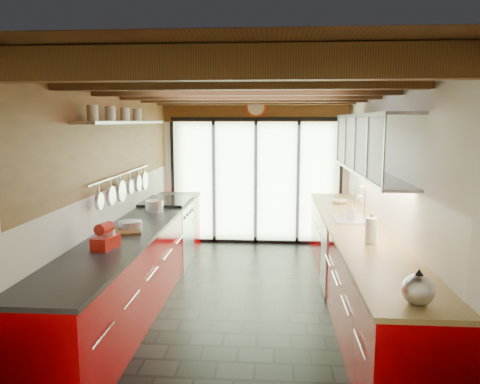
{
  "coord_description": "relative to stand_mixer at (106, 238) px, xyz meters",
  "views": [
    {
      "loc": [
        0.31,
        -5.27,
        2.12
      ],
      "look_at": [
        -0.1,
        0.4,
        1.25
      ],
      "focal_mm": 35.0,
      "sensor_mm": 36.0,
      "label": 1
    }
  ],
  "objects": [
    {
      "name": "stand_mixer",
      "position": [
        0.0,
        0.0,
        0.0
      ],
      "size": [
        0.21,
        0.31,
        0.26
      ],
      "color": "#B7180E",
      "rests_on": "left_counter"
    },
    {
      "name": "ground",
      "position": [
        1.27,
        1.08,
        -1.02
      ],
      "size": [
        5.5,
        5.5,
        0.0
      ],
      "primitive_type": "plane",
      "color": "black",
      "rests_on": "ground"
    },
    {
      "name": "room_shell",
      "position": [
        1.27,
        1.08,
        0.63
      ],
      "size": [
        5.5,
        5.5,
        5.5
      ],
      "color": "silver",
      "rests_on": "ground"
    },
    {
      "name": "right_counter",
      "position": [
        2.54,
        1.08,
        -0.56
      ],
      "size": [
        0.68,
        5.0,
        0.92
      ],
      "color": "#AB0002",
      "rests_on": "ground"
    },
    {
      "name": "upper_cabinets_right",
      "position": [
        2.7,
        1.38,
        0.83
      ],
      "size": [
        0.34,
        3.0,
        3.0
      ],
      "color": "silver",
      "rests_on": "ground"
    },
    {
      "name": "ceiling_beams",
      "position": [
        1.27,
        1.45,
        1.44
      ],
      "size": [
        3.14,
        5.06,
        4.9
      ],
      "color": "#593316",
      "rests_on": "ground"
    },
    {
      "name": "left_counter",
      "position": [
        -0.01,
        1.08,
        -0.56
      ],
      "size": [
        0.68,
        5.0,
        0.92
      ],
      "color": "#AB0002",
      "rests_on": "ground"
    },
    {
      "name": "bowl",
      "position": [
        2.54,
        2.62,
        -0.07
      ],
      "size": [
        0.28,
        0.28,
        0.06
      ],
      "primitive_type": "imported",
      "rotation": [
        0.0,
        0.0,
        -0.3
      ],
      "color": "silver",
      "rests_on": "right_counter"
    },
    {
      "name": "left_wall_fixtures",
      "position": [
        -0.2,
        1.33,
        0.78
      ],
      "size": [
        0.28,
        2.6,
        0.96
      ],
      "color": "silver",
      "rests_on": "ground"
    },
    {
      "name": "kettle",
      "position": [
        2.54,
        -1.17,
        0.01
      ],
      "size": [
        0.28,
        0.3,
        0.25
      ],
      "color": "silver",
      "rests_on": "right_counter"
    },
    {
      "name": "cutting_board",
      "position": [
        0.0,
        0.64,
        -0.09
      ],
      "size": [
        0.38,
        0.43,
        0.03
      ],
      "primitive_type": "cube",
      "rotation": [
        0.0,
        0.0,
        0.41
      ],
      "color": "brown",
      "rests_on": "left_counter"
    },
    {
      "name": "soap_bottle",
      "position": [
        2.54,
        1.53,
        -0.0
      ],
      "size": [
        0.11,
        0.11,
        0.19
      ],
      "primitive_type": "imported",
      "rotation": [
        0.0,
        0.0,
        -0.35
      ],
      "color": "silver",
      "rests_on": "right_counter"
    },
    {
      "name": "pot_small",
      "position": [
        0.0,
        0.76,
        -0.05
      ],
      "size": [
        0.28,
        0.28,
        0.1
      ],
      "primitive_type": "cylinder",
      "rotation": [
        0.0,
        0.0,
        0.08
      ],
      "color": "silver",
      "rests_on": "left_counter"
    },
    {
      "name": "paper_towel",
      "position": [
        2.54,
        0.36,
        0.03
      ],
      "size": [
        0.12,
        0.12,
        0.3
      ],
      "color": "white",
      "rests_on": "right_counter"
    },
    {
      "name": "sink_assembly",
      "position": [
        2.56,
        1.48,
        -0.06
      ],
      "size": [
        0.45,
        0.52,
        0.43
      ],
      "color": "silver",
      "rests_on": "right_counter"
    },
    {
      "name": "glass_door",
      "position": [
        1.27,
        3.77,
        0.64
      ],
      "size": [
        2.95,
        0.1,
        2.9
      ],
      "color": "#C6EAAD",
      "rests_on": "ground"
    },
    {
      "name": "pot_large",
      "position": [
        0.0,
        1.81,
        -0.03
      ],
      "size": [
        0.28,
        0.28,
        0.15
      ],
      "primitive_type": "cylinder",
      "rotation": [
        0.0,
        0.0,
        0.21
      ],
      "color": "silver",
      "rests_on": "left_counter"
    },
    {
      "name": "range_stove",
      "position": [
        -0.01,
        2.53,
        -0.55
      ],
      "size": [
        0.66,
        0.9,
        0.97
      ],
      "color": "silver",
      "rests_on": "ground"
    }
  ]
}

